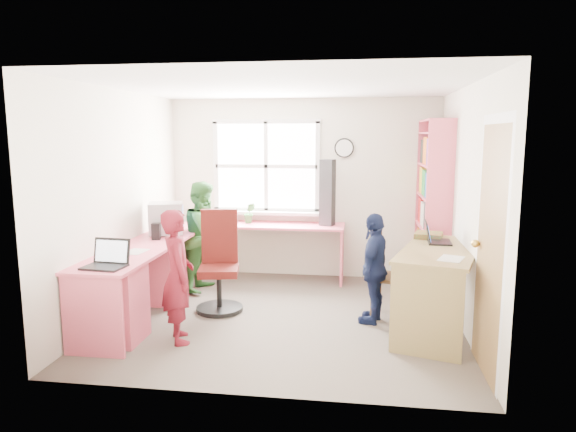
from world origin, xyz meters
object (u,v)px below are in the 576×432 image
object	(u,v)px
swivel_chair	(219,267)
person_navy	(374,268)
person_red	(178,276)
laptop_right	(435,238)
potted_plant	(249,213)
right_desk	(439,271)
wooden_chair	(386,271)
person_green	(205,236)
bookshelf	(433,211)
laptop_left	(107,260)
cd_tower	(327,193)
crt_monitor	(166,218)
l_desk	(156,278)

from	to	relation	value
swivel_chair	person_navy	distance (m)	1.69
person_red	swivel_chair	bearing A→B (deg)	-35.72
laptop_right	potted_plant	xyz separation A→B (m)	(-2.22, 1.35, 0.01)
right_desk	wooden_chair	distance (m)	0.61
person_green	person_navy	size ratio (longest dim) A/B	1.19
bookshelf	laptop_left	xyz separation A→B (m)	(-3.11, -2.16, -0.19)
bookshelf	potted_plant	xyz separation A→B (m)	(-2.34, 0.27, -0.11)
laptop_right	person_green	bearing A→B (deg)	77.66
bookshelf	right_desk	bearing A→B (deg)	-94.33
right_desk	potted_plant	size ratio (longest dim) A/B	5.69
laptop_left	cd_tower	xyz separation A→B (m)	(1.81, 2.43, 0.37)
potted_plant	person_red	xyz separation A→B (m)	(-0.20, -2.23, -0.26)
laptop_right	cd_tower	distance (m)	1.81
person_red	person_green	world-z (taller)	person_green
person_green	potted_plant	bearing A→B (deg)	-30.28
right_desk	laptop_right	bearing A→B (deg)	109.41
cd_tower	person_navy	world-z (taller)	cd_tower
person_green	crt_monitor	bearing A→B (deg)	137.87
potted_plant	person_green	world-z (taller)	person_green
bookshelf	swivel_chair	world-z (taller)	bookshelf
cd_tower	crt_monitor	bearing A→B (deg)	-136.12
laptop_left	person_green	xyz separation A→B (m)	(0.33, 1.84, -0.13)
bookshelf	person_green	xyz separation A→B (m)	(-2.78, -0.33, -0.32)
person_red	laptop_right	bearing A→B (deg)	-97.39
swivel_chair	right_desk	bearing A→B (deg)	-18.94
right_desk	laptop_right	size ratio (longest dim) A/B	4.76
laptop_left	l_desk	bearing A→B (deg)	82.47
crt_monitor	person_navy	xyz separation A→B (m)	(2.42, -0.54, -0.37)
cd_tower	person_green	distance (m)	1.67
person_red	crt_monitor	bearing A→B (deg)	-2.50
wooden_chair	potted_plant	distance (m)	2.20
laptop_left	wooden_chair	bearing A→B (deg)	29.72
bookshelf	person_navy	world-z (taller)	bookshelf
swivel_chair	wooden_chair	world-z (taller)	swivel_chair
wooden_chair	person_red	world-z (taller)	person_red
laptop_right	person_green	xyz separation A→B (m)	(-2.66, 0.74, -0.20)
person_navy	cd_tower	bearing A→B (deg)	-142.21
potted_plant	person_red	size ratio (longest dim) A/B	0.22
swivel_chair	person_red	world-z (taller)	person_red
laptop_left	potted_plant	xyz separation A→B (m)	(0.77, 2.44, 0.08)
person_navy	laptop_right	bearing A→B (deg)	117.55
right_desk	swivel_chair	xyz separation A→B (m)	(-2.30, 0.33, -0.13)
bookshelf	crt_monitor	world-z (taller)	bookshelf
wooden_chair	laptop_left	world-z (taller)	laptop_left
potted_plant	person_navy	distance (m)	2.21
right_desk	wooden_chair	world-z (taller)	wooden_chair
laptop_left	laptop_right	size ratio (longest dim) A/B	1.15
person_green	laptop_left	bearing A→B (deg)	175.80
wooden_chair	potted_plant	xyz separation A→B (m)	(-1.74, 1.28, 0.39)
laptop_left	laptop_right	xyz separation A→B (m)	(2.99, 1.09, 0.07)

